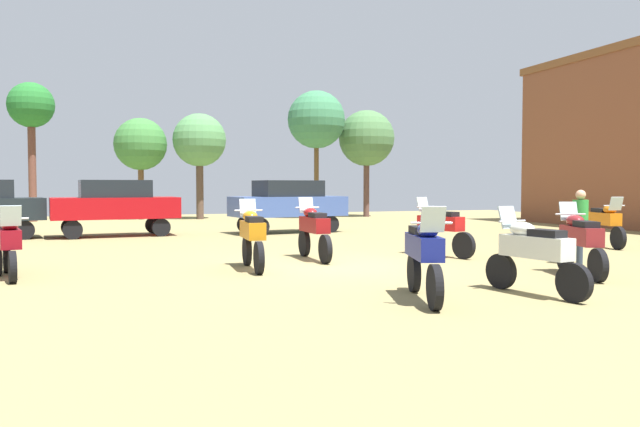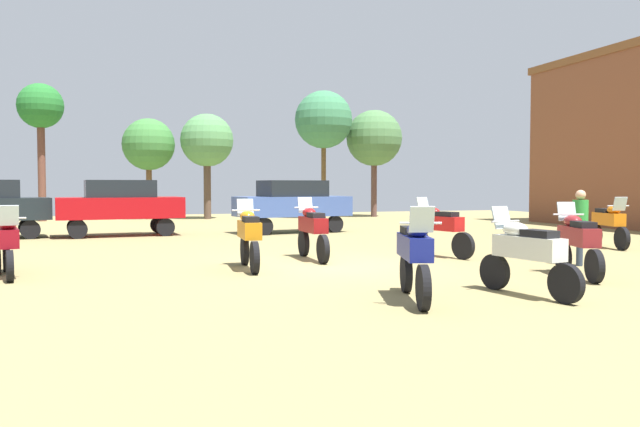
# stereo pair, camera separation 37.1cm
# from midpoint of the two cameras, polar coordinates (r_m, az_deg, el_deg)

# --- Properties ---
(ground_plane) EXTENTS (44.00, 52.00, 0.02)m
(ground_plane) POSITION_cam_midpoint_polar(r_m,az_deg,el_deg) (14.24, -0.01, -4.74)
(ground_plane) COLOR olive
(motorcycle_2) EXTENTS (0.62, 2.19, 1.51)m
(motorcycle_2) POSITION_cam_midpoint_polar(r_m,az_deg,el_deg) (13.42, -7.04, -1.99)
(motorcycle_2) COLOR black
(motorcycle_2) RESTS_ON ground
(motorcycle_3) EXTENTS (0.82, 2.18, 1.50)m
(motorcycle_3) POSITION_cam_midpoint_polar(r_m,az_deg,el_deg) (16.09, 10.29, -1.26)
(motorcycle_3) COLOR black
(motorcycle_3) RESTS_ON ground
(motorcycle_4) EXTENTS (0.75, 2.09, 1.49)m
(motorcycle_4) POSITION_cam_midpoint_polar(r_m,az_deg,el_deg) (19.86, 24.25, -0.75)
(motorcycle_4) COLOR black
(motorcycle_4) RESTS_ON ground
(motorcycle_5) EXTENTS (0.82, 2.04, 1.47)m
(motorcycle_5) POSITION_cam_midpoint_polar(r_m,az_deg,el_deg) (13.26, 22.09, -2.30)
(motorcycle_5) COLOR black
(motorcycle_5) RESTS_ON ground
(motorcycle_6) EXTENTS (0.71, 2.10, 1.45)m
(motorcycle_6) POSITION_cam_midpoint_polar(r_m,az_deg,el_deg) (10.73, 18.17, -3.39)
(motorcycle_6) COLOR black
(motorcycle_6) RESTS_ON ground
(motorcycle_7) EXTENTS (0.62, 2.28, 1.51)m
(motorcycle_7) POSITION_cam_midpoint_polar(r_m,az_deg,el_deg) (15.04, -1.28, -1.46)
(motorcycle_7) COLOR black
(motorcycle_7) RESTS_ON ground
(motorcycle_8) EXTENTS (0.73, 2.20, 1.44)m
(motorcycle_8) POSITION_cam_midpoint_polar(r_m,az_deg,el_deg) (13.61, -27.40, -2.33)
(motorcycle_8) COLOR black
(motorcycle_8) RESTS_ON ground
(motorcycle_9) EXTENTS (0.83, 2.18, 1.51)m
(motorcycle_9) POSITION_cam_midpoint_polar(r_m,az_deg,el_deg) (9.80, 8.48, -3.68)
(motorcycle_9) COLOR black
(motorcycle_9) RESTS_ON ground
(car_2) EXTENTS (4.46, 2.22, 2.00)m
(car_2) POSITION_cam_midpoint_polar(r_m,az_deg,el_deg) (23.21, -18.75, 0.88)
(car_2) COLOR black
(car_2) RESTS_ON ground
(car_3) EXTENTS (4.54, 2.49, 2.00)m
(car_3) POSITION_cam_midpoint_polar(r_m,az_deg,el_deg) (23.75, -3.39, 1.05)
(car_3) COLOR black
(car_3) RESTS_ON ground
(person_2) EXTENTS (0.48, 0.48, 1.71)m
(person_2) POSITION_cam_midpoint_polar(r_m,az_deg,el_deg) (15.18, 22.19, -0.66)
(person_2) COLOR #2A3545
(person_2) RESTS_ON ground
(tree_2) EXTENTS (3.17, 3.17, 7.02)m
(tree_2) POSITION_cam_midpoint_polar(r_m,az_deg,el_deg) (34.43, -0.65, 8.59)
(tree_2) COLOR brown
(tree_2) RESTS_ON ground
(tree_3) EXTENTS (2.24, 2.24, 6.93)m
(tree_3) POSITION_cam_midpoint_polar(r_m,az_deg,el_deg) (34.45, -25.34, 8.70)
(tree_3) COLOR brown
(tree_3) RESTS_ON ground
(tree_4) EXTENTS (2.76, 2.76, 5.38)m
(tree_4) POSITION_cam_midpoint_polar(r_m,az_deg,el_deg) (34.39, -16.49, 6.09)
(tree_4) COLOR brown
(tree_4) RESTS_ON ground
(tree_6) EXTENTS (2.84, 2.84, 5.66)m
(tree_6) POSITION_cam_midpoint_polar(r_m,az_deg,el_deg) (34.01, -11.35, 6.55)
(tree_6) COLOR #4F3B30
(tree_6) RESTS_ON ground
(tree_7) EXTENTS (3.22, 3.22, 6.15)m
(tree_7) POSITION_cam_midpoint_polar(r_m,az_deg,el_deg) (36.07, 4.01, 6.88)
(tree_7) COLOR brown
(tree_7) RESTS_ON ground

